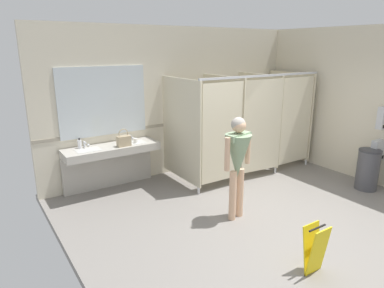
{
  "coord_description": "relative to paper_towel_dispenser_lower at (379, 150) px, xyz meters",
  "views": [
    {
      "loc": [
        -3.79,
        -3.24,
        2.59
      ],
      "look_at": [
        -1.16,
        0.76,
        1.24
      ],
      "focal_mm": 32.29,
      "sensor_mm": 36.0,
      "label": 1
    }
  ],
  "objects": [
    {
      "name": "wall_back",
      "position": [
        -2.62,
        2.89,
        0.78
      ],
      "size": [
        5.98,
        0.12,
        2.99
      ],
      "primitive_type": "cube",
      "color": "beige",
      "rests_on": "ground_plane"
    },
    {
      "name": "vanity_counter",
      "position": [
        -4.33,
        2.63,
        -0.09
      ],
      "size": [
        1.73,
        0.53,
        0.98
      ],
      "color": "#B2ADA3",
      "rests_on": "ground_plane"
    },
    {
      "name": "wall_back_tile_band",
      "position": [
        -2.62,
        2.83,
        0.33
      ],
      "size": [
        5.98,
        0.01,
        0.06
      ],
      "primitive_type": "cube",
      "color": "#9E937F",
      "rests_on": "wall_back"
    },
    {
      "name": "trash_bin",
      "position": [
        -0.32,
        -0.01,
        -0.33
      ],
      "size": [
        0.4,
        0.4,
        0.77
      ],
      "color": "#47474C",
      "rests_on": "ground_plane"
    },
    {
      "name": "soap_dispenser",
      "position": [
        -4.85,
        2.7,
        0.23
      ],
      "size": [
        0.07,
        0.07,
        0.19
      ],
      "color": "white",
      "rests_on": "vanity_counter"
    },
    {
      "name": "ground_plane",
      "position": [
        -2.62,
        -0.04,
        -0.77
      ],
      "size": [
        5.98,
        6.35,
        0.1
      ],
      "primitive_type": "cube",
      "color": "gray"
    },
    {
      "name": "paper_cup",
      "position": [
        -3.88,
        2.48,
        0.19
      ],
      "size": [
        0.07,
        0.07,
        0.09
      ],
      "primitive_type": "cylinder",
      "color": "white",
      "rests_on": "vanity_counter"
    },
    {
      "name": "paper_towel_dispenser_lower",
      "position": [
        0.0,
        0.0,
        0.0
      ],
      "size": [
        0.4,
        0.13,
        0.39
      ],
      "color": "#B7BABF",
      "rests_on": "wall_side_right"
    },
    {
      "name": "mirror_panel",
      "position": [
        -4.33,
        2.82,
        0.92
      ],
      "size": [
        1.63,
        0.02,
        1.25
      ],
      "primitive_type": "cube",
      "color": "silver",
      "rests_on": "wall_back"
    },
    {
      "name": "wet_floor_sign",
      "position": [
        -3.25,
        -1.11,
        -0.4
      ],
      "size": [
        0.28,
        0.19,
        0.6
      ],
      "color": "yellow",
      "rests_on": "ground_plane"
    },
    {
      "name": "handbag",
      "position": [
        -4.14,
        2.41,
        0.25
      ],
      "size": [
        0.24,
        0.13,
        0.32
      ],
      "color": "tan",
      "rests_on": "vanity_counter"
    },
    {
      "name": "bathroom_stalls",
      "position": [
        -1.6,
        1.93,
        0.38
      ],
      "size": [
        3.03,
        1.35,
        2.09
      ],
      "color": "beige",
      "rests_on": "ground_plane"
    },
    {
      "name": "person_standing",
      "position": [
        -3.12,
        0.46,
        0.3
      ],
      "size": [
        0.56,
        0.47,
        1.61
      ],
      "color": "#DBAD89",
      "rests_on": "ground_plane"
    }
  ]
}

